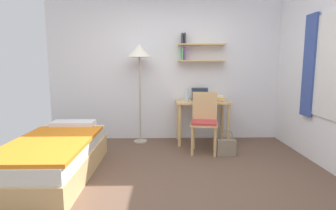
{
  "coord_description": "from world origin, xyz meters",
  "views": [
    {
      "loc": [
        -0.14,
        -2.92,
        1.35
      ],
      "look_at": [
        -0.07,
        0.51,
        0.85
      ],
      "focal_mm": 28.62,
      "sensor_mm": 36.0,
      "label": 1
    }
  ],
  "objects_px": {
    "desk_chair": "(204,120)",
    "standing_lamp": "(139,55)",
    "desk": "(202,110)",
    "handbag": "(226,147)",
    "book_stack": "(218,98)",
    "bed": "(55,157)",
    "laptop": "(200,97)",
    "water_bottle": "(187,95)"
  },
  "relations": [
    {
      "from": "desk_chair",
      "to": "standing_lamp",
      "type": "distance_m",
      "value": 1.56
    },
    {
      "from": "desk",
      "to": "handbag",
      "type": "height_order",
      "value": "desk"
    },
    {
      "from": "standing_lamp",
      "to": "desk",
      "type": "bearing_deg",
      "value": -2.51
    },
    {
      "from": "book_stack",
      "to": "handbag",
      "type": "relative_size",
      "value": 0.63
    },
    {
      "from": "book_stack",
      "to": "handbag",
      "type": "distance_m",
      "value": 0.96
    },
    {
      "from": "standing_lamp",
      "to": "bed",
      "type": "bearing_deg",
      "value": -122.4
    },
    {
      "from": "desk",
      "to": "laptop",
      "type": "bearing_deg",
      "value": 106.33
    },
    {
      "from": "desk_chair",
      "to": "book_stack",
      "type": "relative_size",
      "value": 3.73
    },
    {
      "from": "laptop",
      "to": "desk",
      "type": "bearing_deg",
      "value": -73.67
    },
    {
      "from": "bed",
      "to": "desk_chair",
      "type": "relative_size",
      "value": 2.01
    },
    {
      "from": "bed",
      "to": "laptop",
      "type": "distance_m",
      "value": 2.56
    },
    {
      "from": "bed",
      "to": "water_bottle",
      "type": "relative_size",
      "value": 8.34
    },
    {
      "from": "desk",
      "to": "water_bottle",
      "type": "bearing_deg",
      "value": -164.86
    },
    {
      "from": "laptop",
      "to": "handbag",
      "type": "bearing_deg",
      "value": -69.67
    },
    {
      "from": "desk",
      "to": "desk_chair",
      "type": "height_order",
      "value": "desk_chair"
    },
    {
      "from": "desk_chair",
      "to": "laptop",
      "type": "distance_m",
      "value": 0.66
    },
    {
      "from": "standing_lamp",
      "to": "water_bottle",
      "type": "distance_m",
      "value": 1.06
    },
    {
      "from": "laptop",
      "to": "handbag",
      "type": "xyz_separation_m",
      "value": [
        0.3,
        -0.8,
        -0.66
      ]
    },
    {
      "from": "desk",
      "to": "water_bottle",
      "type": "relative_size",
      "value": 4.07
    },
    {
      "from": "bed",
      "to": "desk_chair",
      "type": "height_order",
      "value": "desk_chair"
    },
    {
      "from": "bed",
      "to": "laptop",
      "type": "xyz_separation_m",
      "value": [
        2.0,
        1.51,
        0.56
      ]
    },
    {
      "from": "desk_chair",
      "to": "standing_lamp",
      "type": "relative_size",
      "value": 0.55
    },
    {
      "from": "desk_chair",
      "to": "book_stack",
      "type": "bearing_deg",
      "value": 57.21
    },
    {
      "from": "standing_lamp",
      "to": "handbag",
      "type": "distance_m",
      "value": 2.09
    },
    {
      "from": "bed",
      "to": "water_bottle",
      "type": "bearing_deg",
      "value": 37.62
    },
    {
      "from": "laptop",
      "to": "water_bottle",
      "type": "bearing_deg",
      "value": -146.56
    },
    {
      "from": "desk",
      "to": "bed",
      "type": "bearing_deg",
      "value": -144.96
    },
    {
      "from": "desk",
      "to": "water_bottle",
      "type": "xyz_separation_m",
      "value": [
        -0.28,
        -0.08,
        0.26
      ]
    },
    {
      "from": "laptop",
      "to": "water_bottle",
      "type": "xyz_separation_m",
      "value": [
        -0.25,
        -0.17,
        0.06
      ]
    },
    {
      "from": "desk_chair",
      "to": "water_bottle",
      "type": "distance_m",
      "value": 0.59
    },
    {
      "from": "standing_lamp",
      "to": "laptop",
      "type": "height_order",
      "value": "standing_lamp"
    },
    {
      "from": "bed",
      "to": "handbag",
      "type": "xyz_separation_m",
      "value": [
        2.29,
        0.71,
        -0.1
      ]
    },
    {
      "from": "bed",
      "to": "standing_lamp",
      "type": "distance_m",
      "value": 2.16
    },
    {
      "from": "standing_lamp",
      "to": "book_stack",
      "type": "xyz_separation_m",
      "value": [
        1.37,
        -0.06,
        -0.74
      ]
    },
    {
      "from": "bed",
      "to": "standing_lamp",
      "type": "xyz_separation_m",
      "value": [
        0.93,
        1.47,
        1.29
      ]
    },
    {
      "from": "desk_chair",
      "to": "laptop",
      "type": "bearing_deg",
      "value": 88.86
    },
    {
      "from": "standing_lamp",
      "to": "laptop",
      "type": "relative_size",
      "value": 5.68
    },
    {
      "from": "standing_lamp",
      "to": "handbag",
      "type": "relative_size",
      "value": 4.34
    },
    {
      "from": "desk",
      "to": "book_stack",
      "type": "relative_size",
      "value": 3.65
    },
    {
      "from": "bed",
      "to": "desk",
      "type": "xyz_separation_m",
      "value": [
        2.02,
        1.42,
        0.35
      ]
    },
    {
      "from": "desk",
      "to": "water_bottle",
      "type": "height_order",
      "value": "water_bottle"
    },
    {
      "from": "water_bottle",
      "to": "desk",
      "type": "bearing_deg",
      "value": 15.14
    }
  ]
}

